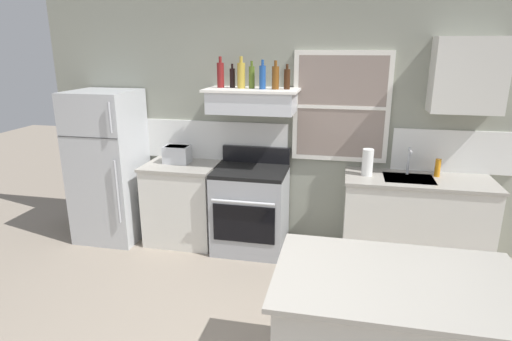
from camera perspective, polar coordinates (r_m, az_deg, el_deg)
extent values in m
cube|color=gray|center=(4.68, 3.24, 6.41)|extent=(5.40, 0.06, 2.70)
cube|color=white|center=(4.99, -10.08, 4.23)|extent=(2.50, 0.02, 0.44)
cube|color=white|center=(4.76, 25.08, 2.33)|extent=(1.20, 0.02, 0.44)
cube|color=white|center=(4.55, 11.39, 8.37)|extent=(1.00, 0.04, 1.15)
cube|color=gray|center=(4.53, 11.39, 8.35)|extent=(0.90, 0.01, 1.05)
cube|color=white|center=(4.53, 11.39, 8.34)|extent=(0.90, 0.02, 0.04)
cube|color=#B7BABC|center=(5.08, -19.26, 0.53)|extent=(0.70, 0.68, 1.70)
cube|color=#333333|center=(4.71, -21.84, 4.16)|extent=(0.69, 0.00, 0.01)
cylinder|color=#A5A8AD|center=(4.68, -18.22, -2.77)|extent=(0.02, 0.02, 0.69)
cylinder|color=#A5A8AD|center=(4.49, -19.12, 6.77)|extent=(0.02, 0.02, 0.31)
cube|color=silver|center=(4.89, -9.84, -4.46)|extent=(0.76, 0.60, 0.88)
cube|color=#9E998E|center=(4.75, -10.11, 0.68)|extent=(0.79, 0.63, 0.03)
cube|color=silver|center=(4.78, -10.59, 2.14)|extent=(0.28, 0.20, 0.19)
cube|color=black|center=(4.76, -10.64, 3.18)|extent=(0.24, 0.16, 0.01)
cube|color=black|center=(4.83, -12.20, 2.62)|extent=(0.02, 0.03, 0.02)
cube|color=#9EA0A5|center=(4.63, -0.73, -5.49)|extent=(0.76, 0.64, 0.87)
cube|color=black|center=(4.48, -0.75, -0.08)|extent=(0.76, 0.64, 0.04)
cube|color=black|center=(4.72, 0.02, 2.18)|extent=(0.76, 0.06, 0.18)
cube|color=black|center=(4.34, -1.68, -7.24)|extent=(0.65, 0.01, 0.40)
cylinder|color=silver|center=(4.21, -1.82, -4.32)|extent=(0.65, 0.03, 0.03)
cube|color=silver|center=(4.42, -0.49, 9.26)|extent=(0.88, 0.48, 0.22)
cube|color=#262628|center=(4.22, -1.16, 7.80)|extent=(0.75, 0.02, 0.04)
cube|color=white|center=(4.41, -0.50, 10.84)|extent=(0.96, 0.52, 0.02)
cylinder|color=maroon|center=(4.52, -4.81, 12.69)|extent=(0.07, 0.07, 0.25)
cylinder|color=maroon|center=(4.51, -4.86, 14.69)|extent=(0.03, 0.03, 0.06)
cylinder|color=black|center=(4.51, -3.20, 12.34)|extent=(0.06, 0.06, 0.20)
cylinder|color=black|center=(4.50, -3.23, 13.89)|extent=(0.02, 0.02, 0.05)
cylinder|color=#B29333|center=(4.43, -2.01, 12.67)|extent=(0.08, 0.08, 0.26)
cylinder|color=#B29333|center=(4.42, -2.03, 14.73)|extent=(0.03, 0.03, 0.06)
cylinder|color=#4C601E|center=(4.41, -0.58, 12.44)|extent=(0.06, 0.06, 0.22)
cylinder|color=#4C601E|center=(4.40, -0.58, 14.22)|extent=(0.03, 0.03, 0.06)
cylinder|color=#1E478C|center=(4.33, 0.88, 12.44)|extent=(0.07, 0.07, 0.23)
cylinder|color=#1E478C|center=(4.33, 0.89, 14.36)|extent=(0.03, 0.03, 0.06)
cylinder|color=brown|center=(4.32, 2.64, 12.38)|extent=(0.07, 0.07, 0.23)
cylinder|color=brown|center=(4.31, 2.67, 14.25)|extent=(0.03, 0.03, 0.06)
cylinder|color=#381E0F|center=(4.33, 4.20, 12.18)|extent=(0.06, 0.06, 0.20)
cylinder|color=#381E0F|center=(4.33, 4.24, 13.81)|extent=(0.03, 0.03, 0.05)
cube|color=silver|center=(4.62, 20.55, -6.55)|extent=(1.40, 0.60, 0.88)
cube|color=#9E998E|center=(4.47, 21.13, -1.16)|extent=(1.43, 0.63, 0.03)
cube|color=#B7BABC|center=(4.44, 19.91, -1.06)|extent=(0.48, 0.36, 0.01)
cylinder|color=silver|center=(4.53, 19.87, 1.23)|extent=(0.03, 0.03, 0.28)
cylinder|color=silver|center=(4.43, 20.15, 2.46)|extent=(0.02, 0.16, 0.02)
cylinder|color=white|center=(4.38, 14.82, 1.08)|extent=(0.11, 0.11, 0.27)
cylinder|color=orange|center=(4.57, 23.31, 0.34)|extent=(0.06, 0.06, 0.18)
cube|color=#9E998E|center=(2.59, 18.67, -13.83)|extent=(1.40, 0.90, 0.03)
cube|color=silver|center=(4.51, 26.68, 11.40)|extent=(0.64, 0.32, 0.70)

